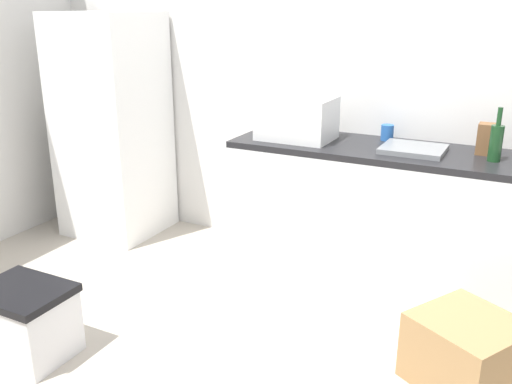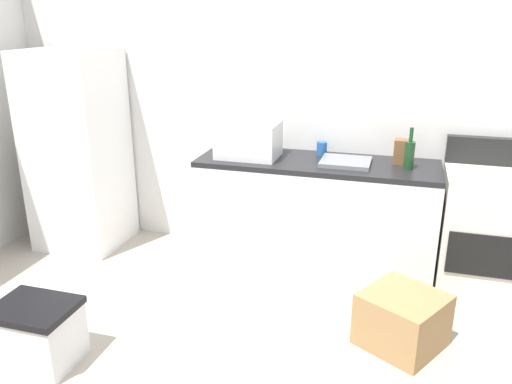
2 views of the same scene
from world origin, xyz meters
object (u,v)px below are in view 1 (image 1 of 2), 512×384
refrigerator (112,126)px  coffee_mug (387,133)px  storage_bin (26,321)px  wine_bottle (496,142)px  microwave (297,118)px  knife_block (486,139)px  cardboard_box_medium (466,352)px

refrigerator → coffee_mug: refrigerator is taller
refrigerator → storage_bin: (0.72, -1.57, -0.65)m
coffee_mug → storage_bin: coffee_mug is taller
wine_bottle → coffee_mug: wine_bottle is taller
coffee_mug → microwave: bearing=-156.9°
refrigerator → wine_bottle: size_ratio=5.60×
refrigerator → storage_bin: refrigerator is taller
knife_block → storage_bin: knife_block is taller
wine_bottle → storage_bin: 2.67m
refrigerator → storage_bin: size_ratio=3.65×
wine_bottle → knife_block: size_ratio=1.67×
refrigerator → cardboard_box_medium: 2.94m
microwave → knife_block: microwave is taller
knife_block → refrigerator: bearing=-176.6°
refrigerator → knife_block: (2.65, 0.16, 0.15)m
cardboard_box_medium → refrigerator: bearing=164.0°
cardboard_box_medium → storage_bin: storage_bin is taller
wine_bottle → coffee_mug: (-0.66, 0.23, -0.06)m
microwave → cardboard_box_medium: microwave is taller
refrigerator → cardboard_box_medium: refrigerator is taller
microwave → wine_bottle: (1.19, -0.00, -0.03)m
microwave → storage_bin: microwave is taller
knife_block → storage_bin: size_ratio=0.39×
refrigerator → microwave: 1.53m
refrigerator → wine_bottle: (2.71, 0.02, 0.17)m
coffee_mug → knife_block: size_ratio=0.56×
coffee_mug → cardboard_box_medium: 1.47m
wine_bottle → storage_bin: size_ratio=0.65×
refrigerator → wine_bottle: refrigerator is taller
refrigerator → microwave: (1.52, 0.02, 0.20)m
cardboard_box_medium → microwave: bearing=146.6°
refrigerator → knife_block: refrigerator is taller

